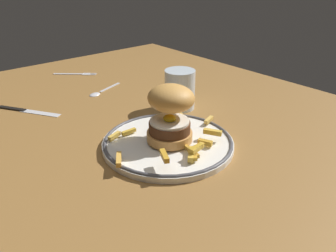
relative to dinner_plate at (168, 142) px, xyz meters
The scene contains 8 objects.
ground_plane 5.57cm from the dinner_plate, 155.69° to the left, with size 144.59×107.11×4.00cm, color olive.
dinner_plate is the anchor object (origin of this frame).
burger 6.66cm from the dinner_plate, 107.48° to the left, with size 10.78×11.15×11.41cm.
fries_pile 3.48cm from the dinner_plate, ahead, with size 19.91×28.07×2.77cm.
water_glass 20.70cm from the dinner_plate, 131.43° to the left, with size 7.72×7.72×10.01cm.
fork 57.57cm from the dinner_plate, behind, with size 10.50×11.76×0.36cm.
knife 41.04cm from the dinner_plate, 156.37° to the right, with size 16.06×10.81×0.70cm.
spoon 36.74cm from the dinner_plate, behind, with size 6.33×13.03×0.90cm.
Camera 1 is at (51.46, -41.71, 34.94)cm, focal length 36.53 mm.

